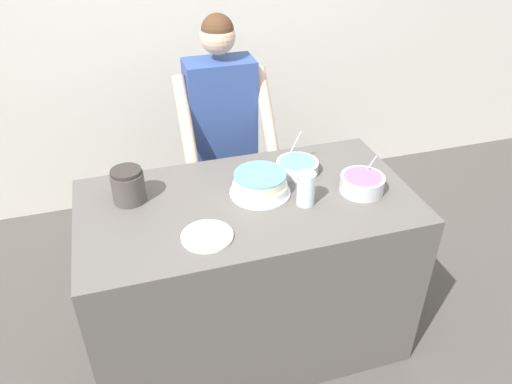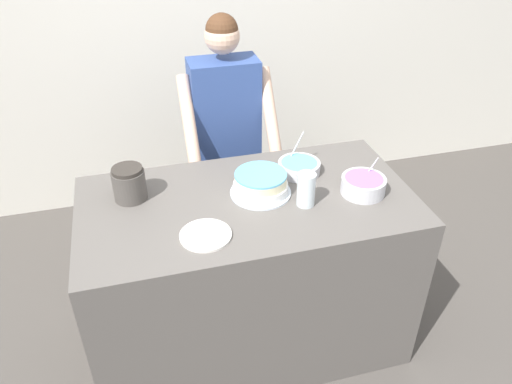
{
  "view_description": "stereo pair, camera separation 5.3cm",
  "coord_description": "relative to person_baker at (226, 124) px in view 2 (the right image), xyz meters",
  "views": [
    {
      "loc": [
        -0.5,
        -1.4,
        2.2
      ],
      "look_at": [
        0.03,
        0.36,
        0.97
      ],
      "focal_mm": 35.0,
      "sensor_mm": 36.0,
      "label": 1
    },
    {
      "loc": [
        -0.45,
        -1.41,
        2.2
      ],
      "look_at": [
        0.03,
        0.36,
        0.97
      ],
      "focal_mm": 35.0,
      "sensor_mm": 36.0,
      "label": 2
    }
  ],
  "objects": [
    {
      "name": "person_baker",
      "position": [
        0.0,
        0.0,
        0.0
      ],
      "size": [
        0.52,
        0.44,
        1.55
      ],
      "color": "#2D2D38",
      "rests_on": "ground_plane"
    },
    {
      "name": "wall_back",
      "position": [
        -0.06,
        0.83,
        0.37
      ],
      "size": [
        10.0,
        0.05,
        2.6
      ],
      "color": "silver",
      "rests_on": "ground_plane"
    },
    {
      "name": "cake",
      "position": [
        0.01,
        -0.71,
        0.03
      ],
      "size": [
        0.28,
        0.28,
        0.11
      ],
      "color": "silver",
      "rests_on": "counter"
    },
    {
      "name": "drinking_glass",
      "position": [
        0.18,
        -0.84,
        0.06
      ],
      "size": [
        0.08,
        0.08,
        0.16
      ],
      "color": "silver",
      "rests_on": "counter"
    },
    {
      "name": "frosting_bowl_purple",
      "position": [
        0.47,
        -0.82,
        0.02
      ],
      "size": [
        0.21,
        0.21,
        0.16
      ],
      "color": "silver",
      "rests_on": "counter"
    },
    {
      "name": "stoneware_jar",
      "position": [
        -0.57,
        -0.59,
        0.06
      ],
      "size": [
        0.15,
        0.15,
        0.16
      ],
      "color": "#4C4742",
      "rests_on": "counter"
    },
    {
      "name": "counter",
      "position": [
        -0.06,
        -0.74,
        -0.48
      ],
      "size": [
        1.53,
        0.81,
        0.91
      ],
      "color": "#5B5651",
      "rests_on": "ground_plane"
    },
    {
      "name": "frosting_bowl_blue",
      "position": [
        0.25,
        -0.57,
        0.01
      ],
      "size": [
        0.21,
        0.21,
        0.18
      ],
      "color": "silver",
      "rests_on": "counter"
    },
    {
      "name": "ceramic_plate",
      "position": [
        -0.29,
        -0.95,
        -0.02
      ],
      "size": [
        0.22,
        0.22,
        0.01
      ],
      "color": "white",
      "rests_on": "counter"
    }
  ]
}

